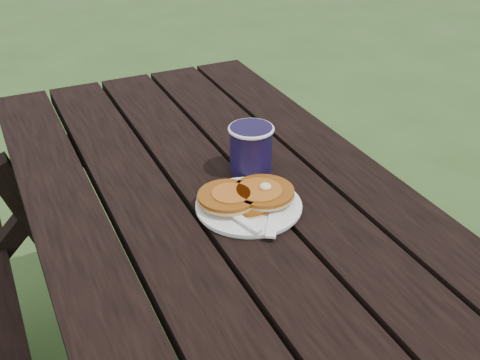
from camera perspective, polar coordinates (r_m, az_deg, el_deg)
name	(u,v)px	position (r m, az deg, el deg)	size (l,w,h in m)	color
plate	(249,206)	(1.19, 0.83, -2.52)	(0.21, 0.21, 0.01)	white
pancake_stack	(247,196)	(1.19, 0.65, -1.49)	(0.19, 0.13, 0.04)	#944B10
knife	(275,210)	(1.17, 3.32, -2.88)	(0.02, 0.18, 0.01)	white
fork	(240,219)	(1.14, 0.03, -3.68)	(0.03, 0.16, 0.01)	white
coffee_cup	(251,146)	(1.30, 1.05, 3.20)	(0.10, 0.10, 0.11)	black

